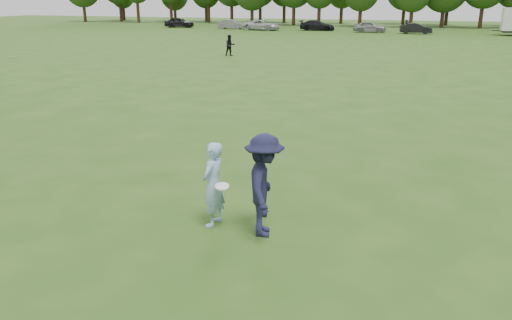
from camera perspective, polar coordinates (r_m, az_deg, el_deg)
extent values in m
plane|color=#264A14|center=(10.24, 2.05, -6.62)|extent=(200.00, 200.00, 0.00)
imported|color=#94B5E5|center=(9.67, -4.93, -2.81)|extent=(0.44, 0.64, 1.68)
imported|color=#181934|center=(9.21, 0.95, -2.92)|extent=(1.05, 1.42, 1.96)
imported|color=black|center=(39.54, -2.99, 12.95)|extent=(0.99, 0.97, 1.60)
imported|color=#2A2A2A|center=(67.94, 16.80, 14.40)|extent=(1.60, 0.53, 1.72)
imported|color=black|center=(79.60, -8.76, 15.27)|extent=(4.58, 2.21, 1.51)
imported|color=slate|center=(75.24, -2.82, 15.24)|extent=(4.08, 1.50, 1.33)
imported|color=silver|center=(72.07, 0.70, 15.16)|extent=(5.25, 2.82, 1.40)
imported|color=black|center=(71.92, 7.01, 15.03)|extent=(4.94, 2.37, 1.39)
imported|color=gray|center=(68.93, 12.88, 14.62)|extent=(4.26, 1.85, 1.43)
imported|color=black|center=(67.64, 17.81, 14.11)|extent=(4.07, 1.75, 1.30)
cylinder|color=white|center=(9.39, -3.90, -3.02)|extent=(0.29, 0.29, 0.09)
cube|color=#333333|center=(68.49, 25.81, 13.17)|extent=(1.20, 0.15, 0.12)
cylinder|color=#332114|center=(103.00, -19.01, 15.71)|extent=(0.56, 0.56, 3.63)
cylinder|color=#332114|center=(103.31, -15.20, 16.18)|extent=(0.56, 0.56, 4.13)
cylinder|color=#332114|center=(96.90, -13.33, 16.26)|extent=(0.56, 0.56, 4.18)
cylinder|color=#332114|center=(97.38, -9.67, 16.50)|extent=(0.56, 0.56, 4.26)
cylinder|color=#332114|center=(95.65, -5.43, 16.54)|extent=(0.56, 0.56, 3.91)
cylinder|color=#332114|center=(91.91, -2.79, 16.52)|extent=(0.56, 0.56, 3.83)
cylinder|color=#332114|center=(87.37, -0.46, 16.27)|extent=(0.56, 0.56, 3.25)
cylinder|color=#332114|center=(85.55, 4.33, 16.34)|extent=(0.56, 0.56, 3.71)
cylinder|color=#332114|center=(84.12, 7.21, 16.14)|extent=(0.56, 0.56, 3.46)
cylinder|color=#332114|center=(82.77, 11.80, 15.77)|extent=(0.56, 0.56, 3.14)
cylinder|color=#332114|center=(81.74, 17.31, 15.29)|extent=(0.56, 0.56, 3.01)
cylinder|color=#332114|center=(83.99, 20.52, 15.10)|extent=(0.56, 0.56, 3.23)
cylinder|color=#332114|center=(84.06, 24.34, 14.85)|extent=(0.56, 0.56, 3.77)
cylinder|color=#332114|center=(109.04, -14.87, 15.97)|extent=(0.56, 0.56, 2.97)
cylinder|color=#332114|center=(104.19, -9.22, 16.19)|extent=(0.56, 0.56, 2.73)
cylinder|color=#332114|center=(99.34, -5.70, 16.39)|extent=(0.56, 0.56, 3.25)
cylinder|color=#332114|center=(98.37, 0.49, 16.57)|extent=(0.56, 0.56, 3.62)
cylinder|color=#332114|center=(94.26, 3.23, 16.48)|extent=(0.56, 0.56, 3.61)
cylinder|color=#332114|center=(92.37, 9.72, 16.13)|extent=(0.56, 0.56, 3.29)
cylinder|color=#332114|center=(92.52, 16.50, 15.67)|extent=(0.56, 0.56, 3.28)
cylinder|color=#332114|center=(90.77, 20.94, 15.16)|extent=(0.56, 0.56, 3.11)
cylinder|color=#332114|center=(92.72, 26.95, 14.58)|extent=(0.56, 0.56, 3.50)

